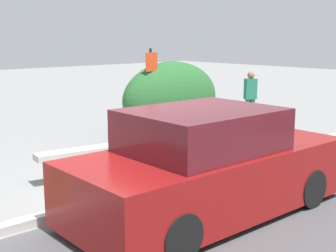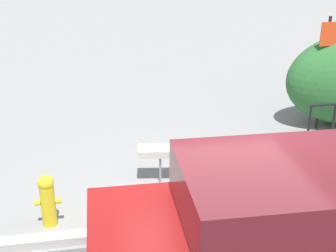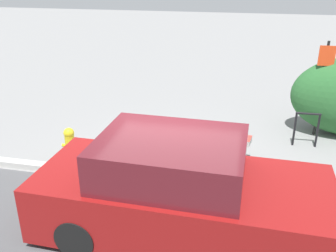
% 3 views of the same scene
% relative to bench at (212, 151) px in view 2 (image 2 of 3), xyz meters
% --- Properties ---
extents(ground_plane, '(60.00, 60.00, 0.00)m').
position_rel_bench_xyz_m(ground_plane, '(-0.29, -1.34, -0.51)').
color(ground_plane, gray).
extents(curb, '(60.00, 0.20, 0.13)m').
position_rel_bench_xyz_m(curb, '(-0.29, -1.34, -0.45)').
color(curb, '#B7B7B2').
rests_on(curb, ground_plane).
extents(bench, '(2.39, 0.69, 0.58)m').
position_rel_bench_xyz_m(bench, '(0.00, 0.00, 0.00)').
color(bench, gray).
rests_on(bench, ground_plane).
extents(bike_rack, '(0.55, 0.06, 0.83)m').
position_rel_bench_xyz_m(bike_rack, '(2.39, 0.97, -0.01)').
color(bike_rack, black).
rests_on(bike_rack, ground_plane).
extents(sign_post, '(0.36, 0.08, 2.30)m').
position_rel_bench_xyz_m(sign_post, '(2.70, 1.70, 0.87)').
color(sign_post, black).
rests_on(sign_post, ground_plane).
extents(fire_hydrant, '(0.36, 0.22, 0.77)m').
position_rel_bench_xyz_m(fire_hydrant, '(-2.54, -0.87, -0.10)').
color(fire_hydrant, gold).
rests_on(fire_hydrant, ground_plane).
extents(parked_car_near, '(4.41, 1.94, 1.59)m').
position_rel_bench_xyz_m(parked_car_near, '(0.14, -2.66, 0.19)').
color(parked_car_near, black).
rests_on(parked_car_near, ground_plane).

